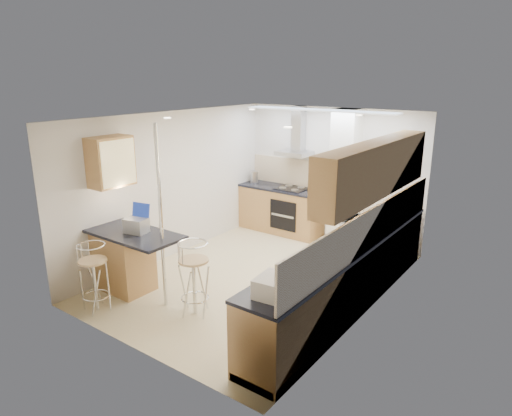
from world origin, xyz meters
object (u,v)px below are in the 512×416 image
Objects in this scene: bar_stool_end at (194,278)px; bread_bin at (273,286)px; laptop at (136,225)px; microwave at (356,228)px; bar_stool_near at (94,277)px.

bar_stool_end is 2.63× the size of bread_bin.
laptop is at bearing 165.01° from bread_bin.
bread_bin is at bearing -20.29° from laptop.
microwave is 2.07m from bread_bin.
bar_stool_end is (1.05, 0.04, -0.53)m from laptop.
bar_stool_end is (-1.52, -1.62, -0.55)m from microwave.
bread_bin is (1.55, -0.45, 0.51)m from bar_stool_end.
laptop reaches higher than bread_bin.
bar_stool_near is at bearing 158.28° from bar_stool_end.
laptop is (-2.57, -1.65, -0.02)m from microwave.
bar_stool_end is at bearing 157.88° from bread_bin.
laptop is 0.32× the size of bar_stool_near.
bar_stool_end is at bearing -9.31° from laptop.
laptop reaches higher than bar_stool_end.
laptop is 1.18m from bar_stool_end.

